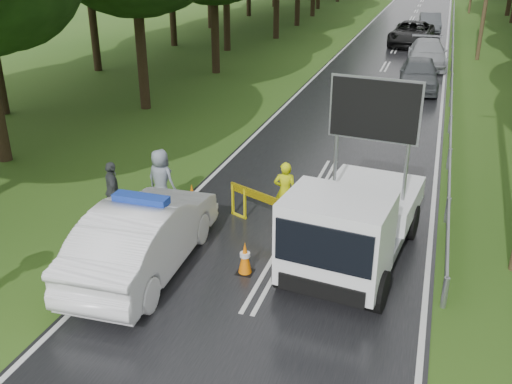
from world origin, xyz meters
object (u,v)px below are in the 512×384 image
at_px(police_sedan, 144,236).
at_px(queue_car_first, 419,74).
at_px(queue_car_third, 412,33).
at_px(officer, 285,192).
at_px(queue_car_second, 427,54).
at_px(work_truck, 352,223).
at_px(civilian, 345,232).
at_px(barrier, 264,202).
at_px(queue_car_fourth, 430,23).

height_order(police_sedan, queue_car_first, police_sedan).
xyz_separation_m(police_sedan, queue_car_third, (3.60, 32.66, -0.01)).
distance_m(officer, queue_car_third, 29.36).
bearing_deg(queue_car_second, work_truck, -95.68).
distance_m(civilian, queue_car_second, 23.97).
xyz_separation_m(barrier, queue_car_third, (1.68, 29.92, 0.11)).
relative_size(work_truck, queue_car_fourth, 1.17).
bearing_deg(queue_car_fourth, queue_car_first, -94.79).
bearing_deg(barrier, queue_car_fourth, 110.55).
bearing_deg(queue_car_fourth, work_truck, -95.87).
xyz_separation_m(police_sedan, queue_car_fourth, (4.58, 39.77, -0.09)).
relative_size(barrier, queue_car_fourth, 0.47).
xyz_separation_m(queue_car_first, queue_car_fourth, (-0.26, 20.49, -0.05)).
bearing_deg(officer, queue_car_first, -109.13).
relative_size(police_sedan, barrier, 2.41).
height_order(barrier, queue_car_fourth, queue_car_fourth).
relative_size(police_sedan, civilian, 2.71).
bearing_deg(queue_car_first, police_sedan, -107.54).
bearing_deg(police_sedan, barrier, -127.67).
distance_m(work_truck, officer, 2.71).
xyz_separation_m(barrier, queue_car_fourth, (2.66, 37.03, 0.02)).
height_order(police_sedan, queue_car_fourth, police_sedan).
bearing_deg(barrier, work_truck, -2.13).
xyz_separation_m(work_truck, barrier, (-2.41, 1.22, -0.37)).
bearing_deg(civilian, queue_car_second, 92.81).
bearing_deg(queue_car_second, queue_car_first, -95.53).
bearing_deg(queue_car_first, civilian, -95.42).
bearing_deg(officer, work_truck, 127.99).
relative_size(barrier, officer, 1.29).
xyz_separation_m(civilian, queue_car_fourth, (0.36, 38.46, -0.20)).
distance_m(police_sedan, work_truck, 4.60).
bearing_deg(queue_car_fourth, barrier, -99.61).
relative_size(officer, queue_car_second, 0.31).
bearing_deg(police_sedan, queue_car_second, -103.86).
distance_m(police_sedan, civilian, 4.42).
distance_m(work_truck, queue_car_fourth, 38.25).
height_order(civilian, queue_car_first, civilian).
relative_size(barrier, queue_car_second, 0.40).
bearing_deg(barrier, queue_car_second, 106.92).
height_order(police_sedan, barrier, police_sedan).
bearing_deg(queue_car_third, police_sedan, -92.98).
bearing_deg(queue_car_fourth, officer, -99.05).
xyz_separation_m(work_truck, civilian, (-0.11, -0.21, -0.15)).
distance_m(police_sedan, queue_car_second, 25.76).
xyz_separation_m(police_sedan, civilian, (4.22, 1.32, 0.11)).
relative_size(work_truck, queue_car_first, 1.13).
bearing_deg(work_truck, queue_car_fourth, 96.51).
distance_m(work_truck, queue_car_third, 31.14).
height_order(work_truck, queue_car_second, work_truck).
distance_m(queue_car_second, queue_car_fourth, 14.50).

